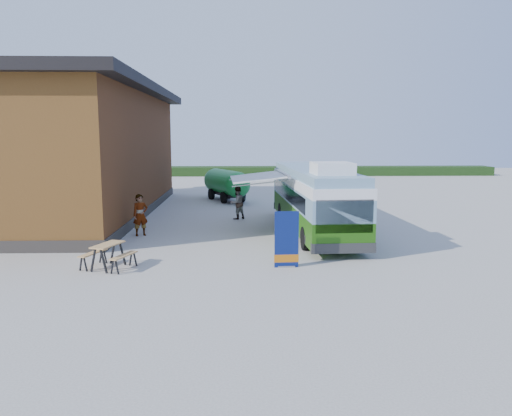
{
  "coord_description": "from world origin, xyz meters",
  "views": [
    {
      "loc": [
        -1.05,
        -19.59,
        4.65
      ],
      "look_at": [
        -0.37,
        2.5,
        1.4
      ],
      "focal_mm": 35.0,
      "sensor_mm": 36.0,
      "label": 1
    }
  ],
  "objects_px": {
    "person_a": "(140,215)",
    "person_b": "(237,203)",
    "picnic_table": "(108,250)",
    "bus": "(314,197)",
    "slurry_tanker": "(226,183)",
    "banner": "(287,245)"
  },
  "relations": [
    {
      "from": "person_b",
      "to": "bus",
      "type": "bearing_deg",
      "value": 98.24
    },
    {
      "from": "bus",
      "to": "picnic_table",
      "type": "height_order",
      "value": "bus"
    },
    {
      "from": "bus",
      "to": "banner",
      "type": "height_order",
      "value": "bus"
    },
    {
      "from": "person_b",
      "to": "slurry_tanker",
      "type": "relative_size",
      "value": 0.33
    },
    {
      "from": "person_a",
      "to": "slurry_tanker",
      "type": "distance_m",
      "value": 12.82
    },
    {
      "from": "person_a",
      "to": "picnic_table",
      "type": "bearing_deg",
      "value": -118.32
    },
    {
      "from": "picnic_table",
      "to": "person_a",
      "type": "height_order",
      "value": "person_a"
    },
    {
      "from": "bus",
      "to": "slurry_tanker",
      "type": "relative_size",
      "value": 2.12
    },
    {
      "from": "bus",
      "to": "person_a",
      "type": "relative_size",
      "value": 6.01
    },
    {
      "from": "picnic_table",
      "to": "person_b",
      "type": "height_order",
      "value": "person_b"
    },
    {
      "from": "picnic_table",
      "to": "person_a",
      "type": "xyz_separation_m",
      "value": [
        0.0,
        5.76,
        0.32
      ]
    },
    {
      "from": "banner",
      "to": "slurry_tanker",
      "type": "height_order",
      "value": "slurry_tanker"
    },
    {
      "from": "bus",
      "to": "picnic_table",
      "type": "relative_size",
      "value": 6.11
    },
    {
      "from": "person_a",
      "to": "person_b",
      "type": "relative_size",
      "value": 1.07
    },
    {
      "from": "banner",
      "to": "person_b",
      "type": "xyz_separation_m",
      "value": [
        -1.81,
        10.25,
        0.08
      ]
    },
    {
      "from": "picnic_table",
      "to": "person_b",
      "type": "bearing_deg",
      "value": 86.23
    },
    {
      "from": "banner",
      "to": "picnic_table",
      "type": "bearing_deg",
      "value": 176.56
    },
    {
      "from": "banner",
      "to": "slurry_tanker",
      "type": "xyz_separation_m",
      "value": [
        -2.63,
        18.09,
        0.44
      ]
    },
    {
      "from": "bus",
      "to": "person_a",
      "type": "distance_m",
      "value": 8.22
    },
    {
      "from": "picnic_table",
      "to": "slurry_tanker",
      "type": "xyz_separation_m",
      "value": [
        3.62,
        18.06,
        0.61
      ]
    },
    {
      "from": "bus",
      "to": "banner",
      "type": "relative_size",
      "value": 5.81
    },
    {
      "from": "person_a",
      "to": "person_b",
      "type": "bearing_deg",
      "value": 16.72
    }
  ]
}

